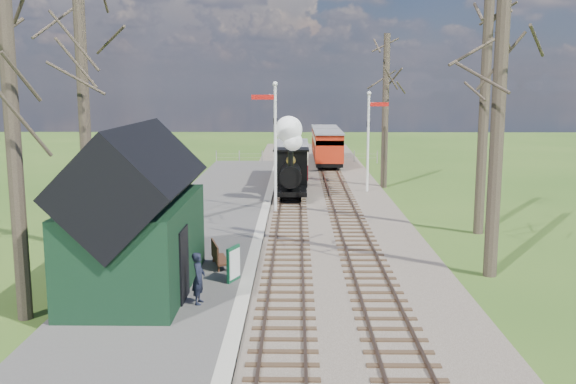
{
  "coord_description": "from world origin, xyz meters",
  "views": [
    {
      "loc": [
        0.29,
        -13.93,
        6.03
      ],
      "look_at": [
        -0.06,
        12.7,
        1.6
      ],
      "focal_mm": 40.0,
      "sensor_mm": 36.0,
      "label": 1
    }
  ],
  "objects_px": {
    "station_shed": "(136,219)",
    "red_carriage_a": "(328,148)",
    "red_carriage_b": "(325,142)",
    "semaphore_near": "(274,138)",
    "person": "(199,278)",
    "sign_board": "(234,264)",
    "semaphore_far": "(370,134)",
    "bench": "(217,255)",
    "locomotive": "(291,163)",
    "coach": "(292,160)"
  },
  "relations": [
    {
      "from": "red_carriage_b",
      "to": "person",
      "type": "bearing_deg",
      "value": -97.88
    },
    {
      "from": "sign_board",
      "to": "coach",
      "type": "bearing_deg",
      "value": 85.62
    },
    {
      "from": "locomotive",
      "to": "red_carriage_a",
      "type": "height_order",
      "value": "locomotive"
    },
    {
      "from": "sign_board",
      "to": "person",
      "type": "height_order",
      "value": "person"
    },
    {
      "from": "coach",
      "to": "locomotive",
      "type": "bearing_deg",
      "value": -90.11
    },
    {
      "from": "red_carriage_a",
      "to": "red_carriage_b",
      "type": "bearing_deg",
      "value": 90.0
    },
    {
      "from": "red_carriage_b",
      "to": "person",
      "type": "xyz_separation_m",
      "value": [
        -4.94,
        -35.69,
        -0.6
      ]
    },
    {
      "from": "station_shed",
      "to": "bench",
      "type": "distance_m",
      "value": 3.47
    },
    {
      "from": "station_shed",
      "to": "red_carriage_b",
      "type": "xyz_separation_m",
      "value": [
        6.9,
        34.36,
        -0.76
      ]
    },
    {
      "from": "red_carriage_a",
      "to": "red_carriage_b",
      "type": "distance_m",
      "value": 5.5
    },
    {
      "from": "bench",
      "to": "person",
      "type": "height_order",
      "value": "person"
    },
    {
      "from": "semaphore_near",
      "to": "person",
      "type": "bearing_deg",
      "value": -96.72
    },
    {
      "from": "station_shed",
      "to": "person",
      "type": "distance_m",
      "value": 2.73
    },
    {
      "from": "semaphore_far",
      "to": "locomotive",
      "type": "xyz_separation_m",
      "value": [
        -4.39,
        -2.52,
        -1.34
      ]
    },
    {
      "from": "station_shed",
      "to": "red_carriage_a",
      "type": "distance_m",
      "value": 29.69
    },
    {
      "from": "semaphore_near",
      "to": "bench",
      "type": "height_order",
      "value": "semaphore_near"
    },
    {
      "from": "station_shed",
      "to": "locomotive",
      "type": "height_order",
      "value": "station_shed"
    },
    {
      "from": "locomotive",
      "to": "person",
      "type": "xyz_separation_m",
      "value": [
        -2.33,
        -16.81,
        -1.1
      ]
    },
    {
      "from": "bench",
      "to": "locomotive",
      "type": "bearing_deg",
      "value": 80.3
    },
    {
      "from": "person",
      "to": "station_shed",
      "type": "bearing_deg",
      "value": 60.35
    },
    {
      "from": "coach",
      "to": "bench",
      "type": "bearing_deg",
      "value": -96.72
    },
    {
      "from": "semaphore_near",
      "to": "semaphore_far",
      "type": "xyz_separation_m",
      "value": [
        5.14,
        6.0,
        -0.27
      ]
    },
    {
      "from": "station_shed",
      "to": "coach",
      "type": "distance_m",
      "value": 21.98
    },
    {
      "from": "red_carriage_a",
      "to": "person",
      "type": "bearing_deg",
      "value": -99.29
    },
    {
      "from": "semaphore_near",
      "to": "red_carriage_a",
      "type": "xyz_separation_m",
      "value": [
        3.37,
        16.86,
        -2.11
      ]
    },
    {
      "from": "coach",
      "to": "person",
      "type": "relative_size",
      "value": 4.9
    },
    {
      "from": "semaphore_near",
      "to": "sign_board",
      "type": "xyz_separation_m",
      "value": [
        -0.83,
        -11.28,
        -2.89
      ]
    },
    {
      "from": "semaphore_far",
      "to": "bench",
      "type": "height_order",
      "value": "semaphore_far"
    },
    {
      "from": "red_carriage_b",
      "to": "sign_board",
      "type": "bearing_deg",
      "value": -97.11
    },
    {
      "from": "station_shed",
      "to": "coach",
      "type": "bearing_deg",
      "value": 78.72
    },
    {
      "from": "semaphore_far",
      "to": "red_carriage_b",
      "type": "xyz_separation_m",
      "value": [
        -1.77,
        16.36,
        -1.84
      ]
    },
    {
      "from": "locomotive",
      "to": "coach",
      "type": "bearing_deg",
      "value": 89.89
    },
    {
      "from": "sign_board",
      "to": "bench",
      "type": "xyz_separation_m",
      "value": [
        -0.68,
        1.53,
        -0.16
      ]
    },
    {
      "from": "station_shed",
      "to": "red_carriage_a",
      "type": "bearing_deg",
      "value": 76.56
    },
    {
      "from": "semaphore_near",
      "to": "person",
      "type": "relative_size",
      "value": 4.39
    },
    {
      "from": "semaphore_near",
      "to": "red_carriage_b",
      "type": "bearing_deg",
      "value": 81.43
    },
    {
      "from": "station_shed",
      "to": "person",
      "type": "bearing_deg",
      "value": -34.05
    },
    {
      "from": "red_carriage_b",
      "to": "person",
      "type": "height_order",
      "value": "red_carriage_b"
    },
    {
      "from": "semaphore_near",
      "to": "coach",
      "type": "xyz_separation_m",
      "value": [
        0.77,
        9.54,
        -2.15
      ]
    },
    {
      "from": "coach",
      "to": "bench",
      "type": "relative_size",
      "value": 4.76
    },
    {
      "from": "person",
      "to": "locomotive",
      "type": "bearing_deg",
      "value": -3.48
    },
    {
      "from": "locomotive",
      "to": "red_carriage_a",
      "type": "xyz_separation_m",
      "value": [
        2.61,
        13.38,
        -0.5
      ]
    },
    {
      "from": "coach",
      "to": "person",
      "type": "bearing_deg",
      "value": -95.84
    },
    {
      "from": "semaphore_near",
      "to": "coach",
      "type": "relative_size",
      "value": 0.9
    },
    {
      "from": "locomotive",
      "to": "coach",
      "type": "xyz_separation_m",
      "value": [
        0.01,
        6.06,
        -0.54
      ]
    },
    {
      "from": "semaphore_near",
      "to": "locomotive",
      "type": "xyz_separation_m",
      "value": [
        0.76,
        3.48,
        -1.61
      ]
    },
    {
      "from": "person",
      "to": "bench",
      "type": "bearing_deg",
      "value": 3.35
    },
    {
      "from": "bench",
      "to": "coach",
      "type": "bearing_deg",
      "value": 83.28
    },
    {
      "from": "locomotive",
      "to": "person",
      "type": "distance_m",
      "value": 17.0
    },
    {
      "from": "locomotive",
      "to": "person",
      "type": "height_order",
      "value": "locomotive"
    }
  ]
}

